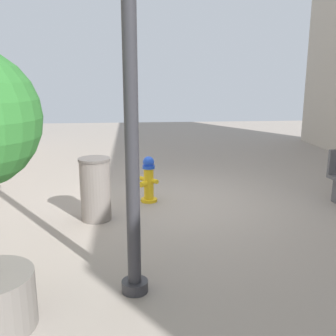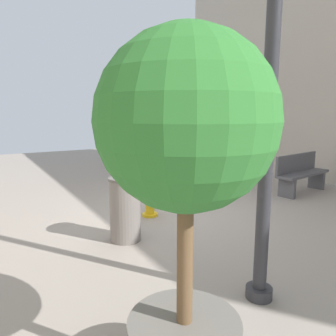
% 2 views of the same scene
% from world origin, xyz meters
% --- Properties ---
extents(ground_plane, '(23.40, 23.40, 0.00)m').
position_xyz_m(ground_plane, '(0.00, 0.00, 0.00)').
color(ground_plane, gray).
extents(fire_hydrant, '(0.36, 0.36, 0.82)m').
position_xyz_m(fire_hydrant, '(0.54, -0.10, 0.41)').
color(fire_hydrant, gold).
rests_on(fire_hydrant, ground_plane).
extents(bench_near, '(1.82, 0.68, 0.95)m').
position_xyz_m(bench_near, '(-3.50, 0.22, 0.50)').
color(bench_near, '#4C4C51').
rests_on(bench_near, ground_plane).
extents(planter_tree, '(1.15, 1.15, 2.47)m').
position_xyz_m(planter_tree, '(2.11, 3.36, 1.60)').
color(planter_tree, slate).
rests_on(planter_tree, ground_plane).
extents(street_lamp, '(0.36, 0.36, 4.05)m').
position_xyz_m(street_lamp, '(0.82, 2.88, 2.51)').
color(street_lamp, '#2D2D33').
rests_on(street_lamp, ground_plane).
extents(trash_bin, '(0.49, 0.49, 0.99)m').
position_xyz_m(trash_bin, '(1.40, 0.71, 0.50)').
color(trash_bin, slate).
rests_on(trash_bin, ground_plane).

